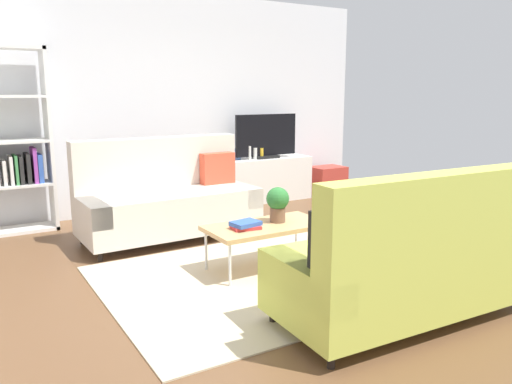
{
  "coord_description": "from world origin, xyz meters",
  "views": [
    {
      "loc": [
        -2.46,
        -3.84,
        1.61
      ],
      "look_at": [
        0.01,
        0.28,
        0.65
      ],
      "focal_mm": 35.63,
      "sensor_mm": 36.0,
      "label": 1
    }
  ],
  "objects": [
    {
      "name": "tv_console",
      "position": [
        1.48,
        2.46,
        0.32
      ],
      "size": [
        1.4,
        0.44,
        0.64
      ],
      "primitive_type": "cube",
      "color": "silver",
      "rests_on": "ground_plane"
    },
    {
      "name": "bottle_2",
      "position": [
        1.39,
        2.42,
        0.72
      ],
      "size": [
        0.06,
        0.06,
        0.16
      ],
      "primitive_type": "cylinder",
      "color": "gold",
      "rests_on": "tv_console"
    },
    {
      "name": "vase_1",
      "position": [
        1.04,
        2.51,
        0.72
      ],
      "size": [
        0.09,
        0.09,
        0.16
      ],
      "primitive_type": "cylinder",
      "color": "#4C72B2",
      "rests_on": "tv_console"
    },
    {
      "name": "couch_beige",
      "position": [
        -0.48,
        1.35,
        0.44
      ],
      "size": [
        1.92,
        0.88,
        1.1
      ],
      "rotation": [
        0.0,
        0.0,
        3.16
      ],
      "color": "beige",
      "rests_on": "ground_plane"
    },
    {
      "name": "potted_plant",
      "position": [
        0.05,
        -0.04,
        0.61
      ],
      "size": [
        0.21,
        0.21,
        0.33
      ],
      "color": "brown",
      "rests_on": "coffee_table"
    },
    {
      "name": "table_book_0",
      "position": [
        -0.32,
        -0.1,
        0.43
      ],
      "size": [
        0.26,
        0.21,
        0.03
      ],
      "primitive_type": "cube",
      "rotation": [
        0.0,
        0.0,
        -0.14
      ],
      "color": "red",
      "rests_on": "coffee_table"
    },
    {
      "name": "coffee_table",
      "position": [
        -0.09,
        -0.07,
        0.39
      ],
      "size": [
        1.1,
        0.56,
        0.42
      ],
      "color": "tan",
      "rests_on": "ground_plane"
    },
    {
      "name": "tv",
      "position": [
        1.48,
        2.44,
        0.95
      ],
      "size": [
        1.0,
        0.2,
        0.64
      ],
      "color": "black",
      "rests_on": "tv_console"
    },
    {
      "name": "storage_trunk",
      "position": [
        2.58,
        2.36,
        0.22
      ],
      "size": [
        0.52,
        0.4,
        0.44
      ],
      "primitive_type": "cube",
      "color": "#B2382D",
      "rests_on": "ground_plane"
    },
    {
      "name": "ground_plane",
      "position": [
        0.0,
        0.0,
        0.0
      ],
      "size": [
        7.68,
        7.68,
        0.0
      ],
      "primitive_type": "plane",
      "color": "brown"
    },
    {
      "name": "vase_0",
      "position": [
        0.9,
        2.51,
        0.71
      ],
      "size": [
        0.08,
        0.08,
        0.14
      ],
      "primitive_type": "cylinder",
      "color": "#B24C4C",
      "rests_on": "tv_console"
    },
    {
      "name": "bottle_0",
      "position": [
        1.19,
        2.42,
        0.74
      ],
      "size": [
        0.04,
        0.04,
        0.2
      ],
      "primitive_type": "cylinder",
      "color": "silver",
      "rests_on": "tv_console"
    },
    {
      "name": "bottle_1",
      "position": [
        1.28,
        2.42,
        0.72
      ],
      "size": [
        0.06,
        0.06,
        0.17
      ],
      "primitive_type": "cylinder",
      "color": "silver",
      "rests_on": "tv_console"
    },
    {
      "name": "table_book_1",
      "position": [
        -0.32,
        -0.1,
        0.47
      ],
      "size": [
        0.26,
        0.21,
        0.04
      ],
      "primitive_type": "cube",
      "rotation": [
        0.0,
        0.0,
        0.15
      ],
      "color": "#3359B2",
      "rests_on": "table_book_0"
    },
    {
      "name": "wall_far",
      "position": [
        0.0,
        2.8,
        1.45
      ],
      "size": [
        6.4,
        0.12,
        2.9
      ],
      "primitive_type": "cube",
      "color": "silver",
      "rests_on": "ground_plane"
    },
    {
      "name": "couch_green",
      "position": [
        0.19,
        -1.49,
        0.45
      ],
      "size": [
        1.93,
        0.92,
        1.1
      ],
      "rotation": [
        0.0,
        0.0,
        -0.04
      ],
      "color": "#C1CC51",
      "rests_on": "ground_plane"
    },
    {
      "name": "area_rug",
      "position": [
        -0.14,
        -0.27,
        0.01
      ],
      "size": [
        2.9,
        2.2,
        0.01
      ],
      "primitive_type": "cube",
      "color": "beige",
      "rests_on": "ground_plane"
    }
  ]
}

